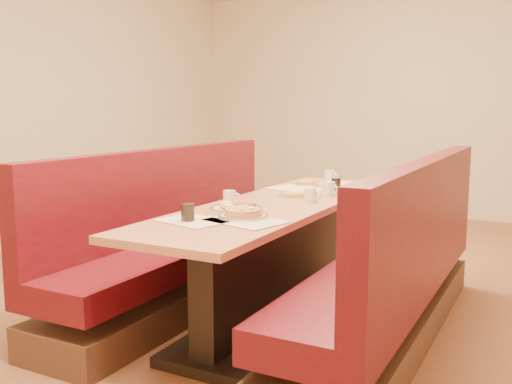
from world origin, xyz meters
The scene contains 19 objects.
ground centered at (0.00, 0.00, 0.00)m, with size 8.00×8.00×0.00m, color #9E6647.
room_envelope centered at (0.00, 0.00, 1.93)m, with size 6.04×8.04×2.82m.
diner_table centered at (0.00, 0.00, 0.37)m, with size 0.70×2.50×0.75m.
booth_left centered at (-0.73, 0.00, 0.36)m, with size 0.55×2.50×1.05m.
booth_right centered at (0.73, 0.00, 0.36)m, with size 0.55×2.50×1.05m.
placemat_near_left centered at (-0.12, -0.75, 0.75)m, with size 0.34×0.26×0.00m, color beige.
placemat_near_right centered at (0.12, -0.63, 0.75)m, with size 0.38×0.29×0.00m, color beige.
placemat_far_left centered at (-0.12, 0.56, 0.75)m, with size 0.40×0.30×0.00m, color beige.
placemat_far_right centered at (0.10, 0.99, 0.75)m, with size 0.36×0.27×0.00m, color beige.
pancake_plate centered at (0.07, -0.56, 0.77)m, with size 0.27×0.27×0.06m.
eggs_plate centered at (-0.07, -0.41, 0.77)m, with size 0.30×0.30×0.06m.
extra_plate_mid centered at (0.02, 0.20, 0.76)m, with size 0.20×0.20×0.04m.
extra_plate_far centered at (-0.15, 0.79, 0.76)m, with size 0.19×0.19×0.04m.
coffee_mug_a centered at (0.18, 0.09, 0.79)m, with size 0.11×0.08×0.08m.
coffee_mug_b centered at (-0.23, -0.20, 0.79)m, with size 0.11×0.08×0.08m.
coffee_mug_c centered at (0.19, 0.39, 0.80)m, with size 0.12×0.09×0.09m.
coffee_mug_d centered at (-0.08, 1.10, 0.79)m, with size 0.11×0.08×0.09m.
soda_tumbler_near centered at (-0.14, -0.77, 0.80)m, with size 0.07×0.07×0.09m.
soda_tumbler_mid centered at (0.14, 0.64, 0.79)m, with size 0.06×0.06×0.09m.
Camera 1 is at (1.50, -3.12, 1.32)m, focal length 40.00 mm.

